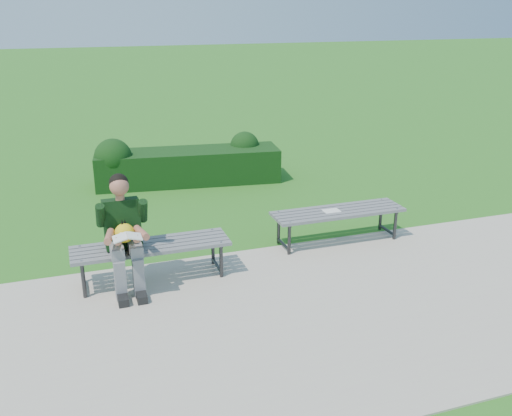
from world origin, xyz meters
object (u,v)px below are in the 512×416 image
seated_boy (124,231)px  paper_sheet (331,211)px  bench_left (151,249)px  hedge (183,164)px  bench_right (338,214)px

seated_boy → paper_sheet: bearing=8.9°
bench_left → hedge: bearing=72.6°
bench_left → seated_boy: 0.43m
hedge → bench_left: size_ratio=1.86×
hedge → bench_right: size_ratio=1.86×
bench_left → seated_boy: seated_boy is taller
hedge → paper_sheet: (1.29, -3.42, 0.12)m
seated_boy → paper_sheet: (2.76, 0.43, -0.24)m
bench_right → paper_sheet: (-0.10, 0.00, 0.06)m
hedge → bench_right: hedge is taller
bench_left → paper_sheet: bench_left is taller
bench_left → seated_boy: size_ratio=1.37×
hedge → paper_sheet: size_ratio=15.09×
hedge → bench_right: (1.39, -3.42, 0.06)m
bench_right → seated_boy: 2.91m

